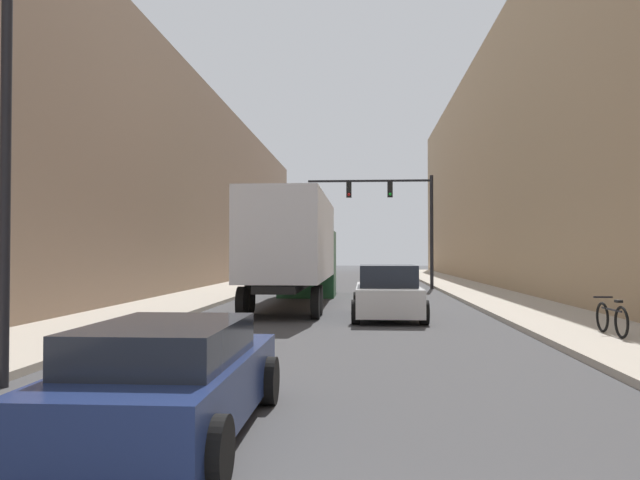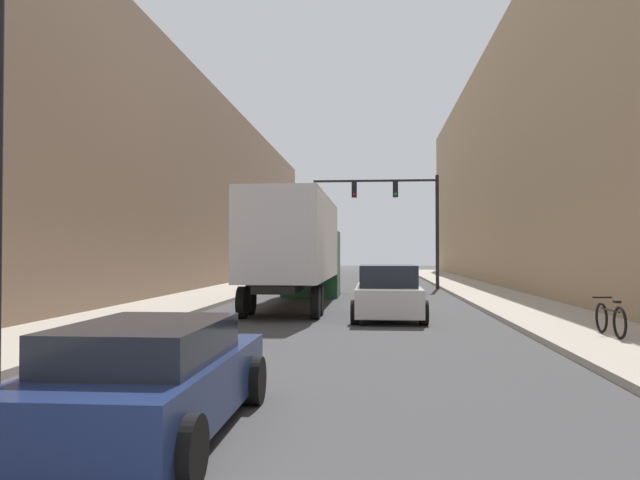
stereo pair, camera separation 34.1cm
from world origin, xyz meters
name	(u,v)px [view 1 (the left image)]	position (x,y,z in m)	size (l,w,h in m)	color
sidewalk_right	(476,291)	(6.52, 30.00, 0.07)	(3.37, 80.00, 0.15)	#B2A899
sidewalk_left	(225,290)	(-6.52, 30.00, 0.07)	(3.37, 80.00, 0.15)	#B2A899
building_right	(568,144)	(11.20, 30.00, 7.58)	(6.00, 80.00, 15.16)	tan
building_left	(139,181)	(-11.20, 30.00, 5.92)	(6.00, 80.00, 11.83)	#846B56
semi_truck	(296,246)	(-1.85, 21.63, 2.30)	(2.59, 12.26, 4.07)	silver
sedan_car	(170,380)	(-1.38, 4.41, 0.62)	(1.97, 4.31, 1.28)	navy
suv_car	(387,293)	(1.52, 17.28, 0.79)	(2.19, 4.99, 1.67)	silver
traffic_signal_gantry	(401,210)	(2.96, 33.69, 4.55)	(7.23, 0.35, 6.53)	black
street_lamp	(6,110)	(-4.68, 6.70, 4.23)	(0.44, 0.44, 6.56)	black
parked_bicycle	(612,319)	(6.45, 12.32, 0.53)	(0.44, 1.82, 0.86)	black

